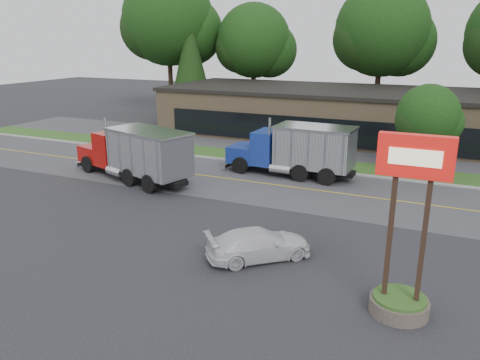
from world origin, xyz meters
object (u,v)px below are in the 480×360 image
object	(u,v)px
dump_truck_blue	(297,149)
rally_car	(259,244)
bilo_sign	(404,257)
dump_truck_red	(137,152)

from	to	relation	value
dump_truck_blue	rally_car	distance (m)	12.44
dump_truck_blue	rally_car	world-z (taller)	dump_truck_blue
bilo_sign	dump_truck_blue	size ratio (longest dim) A/B	0.70
dump_truck_red	dump_truck_blue	xyz separation A→B (m)	(8.90, 5.07, -0.00)
dump_truck_red	rally_car	size ratio (longest dim) A/B	2.21
bilo_sign	dump_truck_red	size ratio (longest dim) A/B	0.62
bilo_sign	rally_car	xyz separation A→B (m)	(-5.70, 1.81, -1.39)
bilo_sign	dump_truck_red	world-z (taller)	bilo_sign
dump_truck_red	rally_car	distance (m)	13.29
bilo_sign	dump_truck_red	bearing A→B (deg)	152.13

